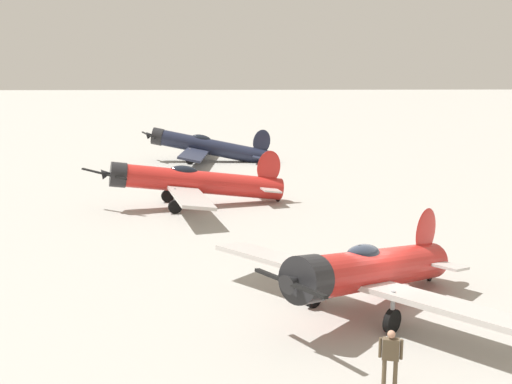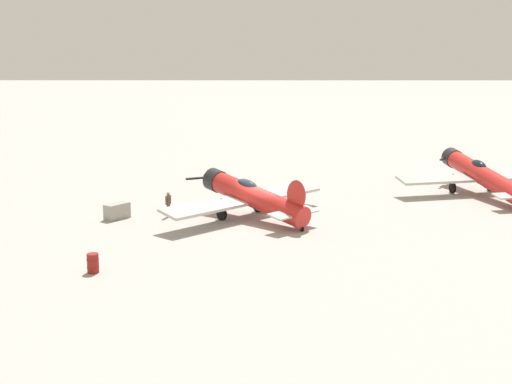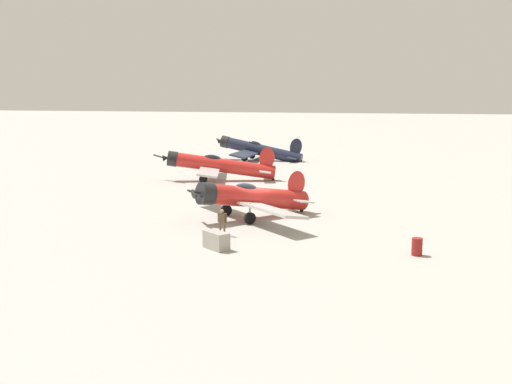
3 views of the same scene
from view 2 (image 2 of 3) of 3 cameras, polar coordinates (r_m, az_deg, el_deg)
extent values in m
plane|color=#A8A59E|center=(43.46, 0.00, -2.32)|extent=(400.00, 400.00, 0.00)
cylinder|color=red|center=(43.13, 0.00, -0.48)|extent=(6.73, 6.83, 2.58)
cylinder|color=#232326|center=(45.80, -3.36, 0.97)|extent=(1.84, 1.84, 1.61)
cone|color=#232326|center=(46.27, -3.88, 1.19)|extent=(0.89, 0.89, 0.70)
cube|color=black|center=(46.38, -4.00, 1.22)|extent=(2.83, 1.96, 0.22)
ellipsoid|color=black|center=(43.56, -0.74, 0.60)|extent=(1.79, 1.81, 0.93)
cube|color=#BCB7B2|center=(43.87, -0.88, -0.58)|extent=(10.16, 10.00, 0.45)
ellipsoid|color=red|center=(40.68, 3.34, -0.27)|extent=(1.32, 1.34, 2.04)
cube|color=#BCB7B2|center=(41.05, 3.11, -1.72)|extent=(3.20, 3.17, 0.26)
cylinder|color=#999BA0|center=(43.24, -2.86, -1.18)|extent=(0.14, 0.14, 1.01)
cylinder|color=black|center=(43.36, -2.85, -1.83)|extent=(0.70, 0.71, 0.80)
cylinder|color=#999BA0|center=(45.35, 0.16, -0.55)|extent=(0.14, 0.14, 1.01)
cylinder|color=black|center=(45.46, 0.16, -1.18)|extent=(0.70, 0.71, 0.80)
cylinder|color=black|center=(40.81, 3.81, -3.08)|extent=(0.27, 0.27, 0.28)
cylinder|color=red|center=(52.56, 18.44, 1.17)|extent=(3.72, 10.25, 2.74)
cylinder|color=#232326|center=(56.58, 15.91, 2.73)|extent=(1.68, 1.41, 1.57)
cone|color=#232326|center=(57.13, 15.60, 2.92)|extent=(0.74, 0.75, 0.68)
cube|color=black|center=(57.26, 15.53, 2.94)|extent=(1.96, 2.94, 0.44)
ellipsoid|color=black|center=(53.29, 17.92, 2.12)|extent=(1.16, 1.91, 0.91)
cube|color=#BCB7B2|center=(53.62, 17.75, 1.19)|extent=(12.28, 4.65, 0.43)
cylinder|color=#999BA0|center=(53.40, 15.95, 0.90)|extent=(0.14, 0.14, 1.09)
cylinder|color=black|center=(53.50, 15.91, 0.33)|extent=(0.38, 0.82, 0.80)
cylinder|color=#999BA0|center=(55.00, 18.81, 1.03)|extent=(0.14, 0.14, 1.09)
cylinder|color=black|center=(55.10, 18.78, 0.47)|extent=(0.38, 0.82, 0.80)
cylinder|color=brown|center=(44.69, -7.17, -1.49)|extent=(0.12, 0.12, 0.81)
cylinder|color=brown|center=(44.43, -7.31, -1.57)|extent=(0.12, 0.12, 0.81)
cube|color=brown|center=(44.41, -7.26, -0.65)|extent=(0.32, 0.48, 0.58)
sphere|color=tan|center=(44.32, -7.27, -0.13)|extent=(0.21, 0.21, 0.21)
cylinder|color=brown|center=(44.65, -7.13, -0.56)|extent=(0.09, 0.09, 0.54)
cylinder|color=brown|center=(44.16, -7.39, -0.71)|extent=(0.09, 0.09, 0.54)
cube|color=#9E998E|center=(44.55, -11.40, -1.56)|extent=(1.61, 1.73, 0.98)
cylinder|color=maroon|center=(34.17, -13.32, -5.74)|extent=(0.56, 0.56, 0.95)
torus|color=maroon|center=(34.12, -13.33, -5.43)|extent=(0.60, 0.60, 0.04)
torus|color=maroon|center=(34.23, -13.30, -6.04)|extent=(0.60, 0.60, 0.04)
camera|label=1|loc=(51.57, -24.07, 8.31)|focal=44.30mm
camera|label=3|loc=(52.73, -51.05, 5.39)|focal=43.39mm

